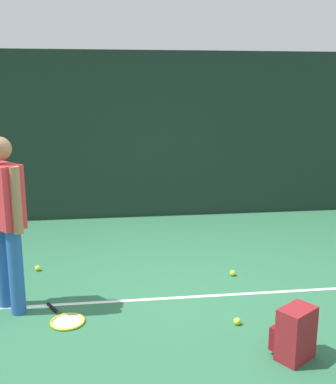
% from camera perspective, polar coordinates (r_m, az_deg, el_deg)
% --- Properties ---
extents(ground_plane, '(12.00, 12.00, 0.00)m').
position_cam_1_polar(ground_plane, '(5.05, 0.60, -12.15)').
color(ground_plane, '#2D6B47').
extents(back_fence, '(10.00, 0.10, 2.70)m').
position_cam_1_polar(back_fence, '(7.60, -2.53, 6.94)').
color(back_fence, '#192D23').
rests_on(back_fence, ground).
extents(court_line, '(9.00, 0.05, 0.00)m').
position_cam_1_polar(court_line, '(4.90, 0.88, -12.96)').
color(court_line, white).
rests_on(court_line, ground).
extents(tennis_player, '(0.43, 0.44, 1.70)m').
position_cam_1_polar(tennis_player, '(4.59, -19.54, -2.66)').
color(tennis_player, '#2659A5').
rests_on(tennis_player, ground).
extents(tennis_racket, '(0.46, 0.62, 0.03)m').
position_cam_1_polar(tennis_racket, '(4.56, -12.48, -15.24)').
color(tennis_racket, black).
rests_on(tennis_racket, ground).
extents(backpack, '(0.37, 0.38, 0.44)m').
position_cam_1_polar(backpack, '(3.98, 15.35, -16.57)').
color(backpack, maroon).
rests_on(backpack, ground).
extents(tennis_ball_near_player, '(0.07, 0.07, 0.07)m').
position_cam_1_polar(tennis_ball_near_player, '(5.76, -15.83, -9.06)').
color(tennis_ball_near_player, '#CCE033').
rests_on(tennis_ball_near_player, ground).
extents(tennis_ball_by_fence, '(0.07, 0.07, 0.07)m').
position_cam_1_polar(tennis_ball_by_fence, '(5.47, 8.00, -9.90)').
color(tennis_ball_by_fence, '#CCE033').
rests_on(tennis_ball_by_fence, ground).
extents(tennis_ball_mid_court, '(0.07, 0.07, 0.07)m').
position_cam_1_polar(tennis_ball_mid_court, '(4.45, 8.56, -15.55)').
color(tennis_ball_mid_court, '#CCE033').
rests_on(tennis_ball_mid_court, ground).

